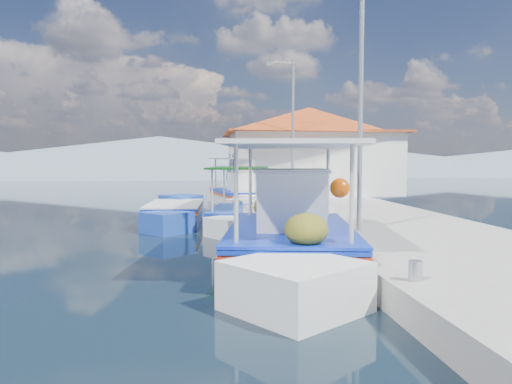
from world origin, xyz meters
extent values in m
plane|color=black|center=(0.00, 0.00, 0.00)|extent=(160.00, 160.00, 0.00)
cube|color=#9C9991|center=(5.90, 6.00, 0.25)|extent=(5.00, 44.00, 0.50)
cylinder|color=#A5A8AD|center=(3.80, -3.00, 0.65)|extent=(0.20, 0.20, 0.30)
cylinder|color=#A5A8AD|center=(3.80, 2.00, 0.65)|extent=(0.20, 0.20, 0.30)
cylinder|color=#A5A8AD|center=(3.80, 8.00, 0.65)|extent=(0.20, 0.20, 0.30)
cylinder|color=#A5A8AD|center=(3.80, 14.00, 0.65)|extent=(0.20, 0.20, 0.30)
cube|color=silver|center=(2.58, 0.44, 0.25)|extent=(3.20, 5.18, 1.06)
cube|color=silver|center=(2.07, 3.62, 0.38)|extent=(2.48, 2.48, 1.18)
cube|color=silver|center=(3.07, -2.64, 0.25)|extent=(2.41, 2.41, 1.01)
cube|color=#0D2CB1|center=(2.58, 0.44, 0.74)|extent=(3.29, 5.34, 0.07)
cube|color=red|center=(2.58, 0.44, 0.65)|extent=(3.29, 5.34, 0.06)
cube|color=gold|center=(2.58, 0.44, 0.57)|extent=(3.29, 5.34, 0.04)
cube|color=#0D2CB1|center=(2.58, 0.44, 0.82)|extent=(3.31, 5.30, 0.06)
cube|color=brown|center=(2.58, 0.44, 0.78)|extent=(2.99, 5.06, 0.06)
cube|color=silver|center=(2.63, 0.11, 1.40)|extent=(1.57, 1.65, 1.23)
cube|color=silver|center=(2.63, 0.11, 2.04)|extent=(1.71, 1.78, 0.07)
cylinder|color=beige|center=(1.28, 2.30, 1.68)|extent=(0.08, 0.08, 1.79)
cylinder|color=beige|center=(3.23, 2.61, 1.68)|extent=(0.08, 0.08, 1.79)
cylinder|color=beige|center=(1.93, -1.73, 1.68)|extent=(0.08, 0.08, 1.79)
cylinder|color=beige|center=(3.87, -1.42, 1.68)|extent=(0.08, 0.08, 1.79)
cube|color=silver|center=(2.58, 0.44, 2.57)|extent=(3.32, 5.20, 0.08)
ellipsoid|color=#484C14|center=(1.89, 1.92, 1.10)|extent=(0.85, 0.94, 0.64)
ellipsoid|color=#484C14|center=(2.57, 2.59, 1.05)|extent=(0.72, 0.79, 0.54)
ellipsoid|color=#484C14|center=(3.12, -1.51, 1.07)|extent=(0.76, 0.84, 0.57)
sphere|color=#D34D06|center=(3.58, 1.28, 1.62)|extent=(0.45, 0.45, 0.45)
cube|color=silver|center=(1.92, 6.34, 0.19)|extent=(2.26, 3.45, 0.81)
cube|color=silver|center=(1.54, 8.45, 0.29)|extent=(1.72, 1.72, 0.90)
cube|color=silver|center=(2.30, 4.30, 0.19)|extent=(1.67, 1.67, 0.77)
cube|color=#0D2CB1|center=(1.92, 6.34, 0.57)|extent=(2.33, 3.55, 0.05)
cube|color=red|center=(1.92, 6.34, 0.50)|extent=(2.33, 3.55, 0.04)
cube|color=gold|center=(1.92, 6.34, 0.44)|extent=(2.33, 3.55, 0.03)
cube|color=#1D44AE|center=(1.92, 6.34, 0.63)|extent=(2.34, 3.52, 0.04)
cube|color=brown|center=(1.92, 6.34, 0.60)|extent=(2.11, 3.36, 0.04)
cylinder|color=beige|center=(1.01, 7.54, 1.29)|extent=(0.06, 0.06, 1.37)
cylinder|color=beige|center=(2.36, 7.79, 1.29)|extent=(0.06, 0.06, 1.37)
cylinder|color=beige|center=(1.49, 4.90, 1.29)|extent=(0.06, 0.06, 1.37)
cylinder|color=beige|center=(2.84, 5.15, 1.29)|extent=(0.06, 0.06, 1.37)
cube|color=#0C3D11|center=(1.92, 6.34, 1.97)|extent=(2.34, 3.46, 0.06)
cube|color=#1D44AE|center=(-0.26, 7.39, 0.21)|extent=(1.93, 3.40, 0.92)
cube|color=#1D44AE|center=(-0.38, 9.60, 0.33)|extent=(1.77, 1.77, 1.02)
cube|color=#1D44AE|center=(-0.14, 5.26, 0.21)|extent=(1.72, 1.72, 0.87)
cube|color=#0D2CB1|center=(-0.26, 7.39, 0.64)|extent=(1.99, 3.50, 0.06)
cube|color=red|center=(-0.26, 7.39, 0.56)|extent=(1.99, 3.50, 0.05)
cube|color=gold|center=(-0.26, 7.39, 0.49)|extent=(1.99, 3.50, 0.04)
cube|color=silver|center=(-0.26, 7.39, 0.71)|extent=(2.00, 3.47, 0.05)
cube|color=brown|center=(-0.26, 7.39, 0.68)|extent=(1.79, 3.32, 0.05)
cube|color=silver|center=(2.53, 13.92, 0.22)|extent=(2.80, 4.31, 0.94)
cube|color=silver|center=(3.04, 16.53, 0.34)|extent=(2.07, 2.07, 1.04)
cube|color=silver|center=(2.03, 11.40, 0.22)|extent=(2.01, 2.01, 0.89)
cube|color=#0D2CB1|center=(2.53, 13.92, 0.65)|extent=(2.89, 4.44, 0.06)
cube|color=red|center=(2.53, 13.92, 0.57)|extent=(2.89, 4.44, 0.05)
cube|color=gold|center=(2.53, 13.92, 0.50)|extent=(2.89, 4.44, 0.04)
cube|color=#0D2CB1|center=(2.53, 13.92, 0.72)|extent=(2.90, 4.40, 0.05)
cube|color=brown|center=(2.53, 13.92, 0.69)|extent=(2.63, 4.20, 0.05)
cube|color=silver|center=(2.47, 13.63, 1.23)|extent=(1.37, 1.48, 1.09)
cube|color=silver|center=(2.47, 13.63, 1.80)|extent=(1.49, 1.60, 0.06)
cylinder|color=beige|center=(2.04, 15.72, 1.48)|extent=(0.07, 0.07, 1.58)
cylinder|color=beige|center=(3.67, 15.40, 1.48)|extent=(0.07, 0.07, 1.58)
cylinder|color=beige|center=(1.39, 12.44, 1.48)|extent=(0.07, 0.07, 1.58)
cylinder|color=beige|center=(3.02, 12.12, 1.48)|extent=(0.07, 0.07, 1.58)
cube|color=silver|center=(2.53, 13.92, 2.27)|extent=(2.91, 4.33, 0.07)
cube|color=silver|center=(6.20, 15.00, 2.00)|extent=(8.00, 6.00, 3.00)
cube|color=#A93717|center=(6.20, 15.00, 3.55)|extent=(8.64, 6.48, 0.10)
pyramid|color=#A93717|center=(6.20, 15.00, 4.20)|extent=(10.49, 10.49, 1.40)
cube|color=brown|center=(2.22, 14.00, 1.50)|extent=(0.06, 1.00, 2.00)
cube|color=#0D2CB1|center=(2.22, 16.50, 2.10)|extent=(0.06, 1.20, 0.90)
cylinder|color=#A5A8AD|center=(4.60, 2.00, 3.50)|extent=(0.12, 0.12, 6.00)
cylinder|color=#A5A8AD|center=(4.60, 11.00, 3.50)|extent=(0.12, 0.12, 6.00)
cylinder|color=#A5A8AD|center=(4.10, 11.00, 6.35)|extent=(1.00, 0.08, 0.08)
cube|color=#A5A8AD|center=(3.60, 11.00, 6.30)|extent=(0.30, 0.14, 0.14)
cone|color=slate|center=(-5.00, 56.00, 2.45)|extent=(96.00, 96.00, 5.50)
cone|color=slate|center=(25.00, 56.00, 1.60)|extent=(76.80, 76.80, 3.80)
camera|label=1|loc=(0.71, -9.69, 2.29)|focal=34.04mm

